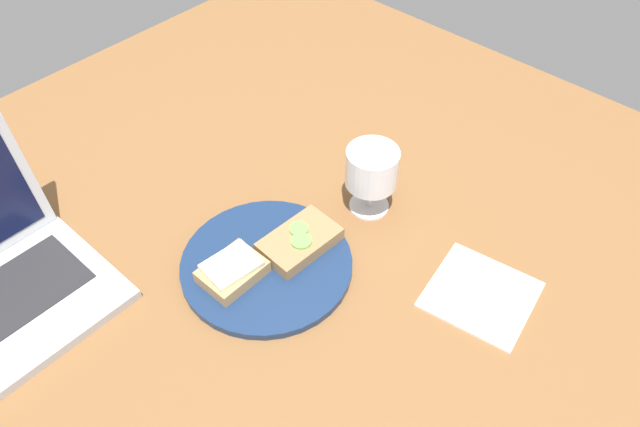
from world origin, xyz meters
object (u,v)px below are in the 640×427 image
object	(u,v)px
plate	(266,264)
sandwich_with_cucumber	(298,243)
napkin	(481,294)
wine_glass	(372,171)
sandwich_with_cheese	(232,270)

from	to	relation	value
plate	sandwich_with_cucumber	bearing A→B (deg)	-16.86
plate	napkin	distance (cm)	31.90
plate	sandwich_with_cucumber	world-z (taller)	sandwich_with_cucumber
wine_glass	sandwich_with_cucumber	bearing A→B (deg)	173.25
plate	napkin	size ratio (longest dim) A/B	1.79
sandwich_with_cheese	plate	bearing A→B (deg)	-16.91
plate	sandwich_with_cucumber	xyz separation A→B (cm)	(5.23, -1.58, 1.74)
plate	wine_glass	distance (cm)	21.91
plate	napkin	xyz separation A→B (cm)	(17.24, -26.83, -0.41)
napkin	sandwich_with_cucumber	bearing A→B (deg)	115.45
napkin	sandwich_with_cheese	bearing A→B (deg)	128.31
sandwich_with_cucumber	wine_glass	bearing A→B (deg)	-6.75
plate	napkin	bearing A→B (deg)	-57.27
napkin	wine_glass	bearing A→B (deg)	82.49
wine_glass	napkin	size ratio (longest dim) A/B	0.82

